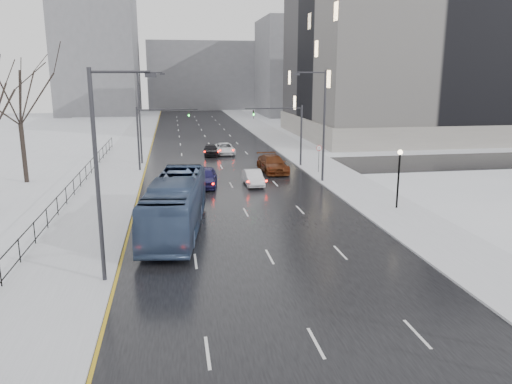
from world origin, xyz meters
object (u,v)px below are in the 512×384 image
lamppost_r_mid (399,170)px  sedan_center_far (211,150)px  sedan_center_near (205,177)px  sedan_right_cross (225,149)px  mast_signal_right (291,128)px  streetlight_l_far (142,113)px  no_uturn_sign (319,151)px  streetlight_r_mid (322,121)px  bus (176,205)px  sedan_right_near (253,178)px  sedan_right_far (273,164)px  streetlight_l_near (102,167)px  mast_signal_left (149,131)px  tree_park_e (27,183)px

lamppost_r_mid → sedan_center_far: 29.28m
sedan_center_near → sedan_right_cross: sedan_center_near is taller
mast_signal_right → sedan_center_far: mast_signal_right is taller
streetlight_l_far → sedan_center_far: (7.67, 4.84, -4.89)m
streetlight_l_far → no_uturn_sign: bearing=-24.7°
sedan_center_near → streetlight_l_far: bearing=122.9°
sedan_center_near → no_uturn_sign: bearing=27.1°
streetlight_r_mid → sedan_center_far: size_ratio=2.47×
bus → sedan_center_near: bearing=85.7°
bus → sedan_center_near: bus is taller
streetlight_r_mid → sedan_center_far: (-8.67, 16.84, -4.89)m
sedan_right_near → sedan_right_far: (2.88, 5.61, 0.16)m
streetlight_l_near → lamppost_r_mid: 21.78m
mast_signal_left → bus: mast_signal_left is taller
sedan_right_far → mast_signal_left: bearing=164.1°
no_uturn_sign → sedan_right_cross: (-7.97, 13.57, -1.59)m
tree_park_e → mast_signal_left: (10.87, 4.00, 4.11)m
lamppost_r_mid → no_uturn_sign: size_ratio=1.59×
lamppost_r_mid → mast_signal_right: 18.41m
streetlight_l_near → lamppost_r_mid: (19.17, 10.00, -2.67)m
streetlight_l_near → sedan_right_near: bearing=62.9°
tree_park_e → streetlight_r_mid: streetlight_r_mid is taller
streetlight_l_near → mast_signal_right: streetlight_l_near is taller
streetlight_l_near → sedan_right_far: bearing=62.9°
streetlight_l_near → sedan_right_far: size_ratio=1.72×
streetlight_l_near → streetlight_l_far: bearing=90.0°
streetlight_l_near → sedan_center_near: bearing=73.5°
tree_park_e → sedan_right_near: 20.60m
bus → sedan_center_near: (2.62, 12.39, -0.87)m
sedan_right_near → lamppost_r_mid: bearing=-48.1°
mast_signal_left → sedan_center_far: (6.83, 8.84, -3.38)m
sedan_right_near → streetlight_r_mid: bearing=1.5°
sedan_center_far → mast_signal_right: bearing=-46.2°
streetlight_r_mid → sedan_right_far: bearing=122.2°
lamppost_r_mid → sedan_right_far: lamppost_r_mid is taller
streetlight_l_near → mast_signal_left: streetlight_l_near is taller
streetlight_r_mid → sedan_center_near: size_ratio=2.03×
streetlight_l_far → sedan_right_far: streetlight_l_far is taller
tree_park_e → bus: (13.27, -16.55, 1.75)m
lamppost_r_mid → bus: bearing=-170.9°
streetlight_l_far → sedan_right_cross: 11.98m
mast_signal_left → bus: 20.82m
streetlight_l_far → bus: (3.23, -24.55, -3.87)m
lamppost_r_mid → mast_signal_left: 25.71m
bus → sedan_center_far: bus is taller
streetlight_l_far → mast_signal_right: bearing=-14.5°
tree_park_e → mast_signal_right: (25.53, 4.00, 4.11)m
streetlight_l_near → streetlight_r_mid: bearing=50.8°
streetlight_l_far → bus: size_ratio=0.81×
sedan_right_cross → bus: bearing=-102.8°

